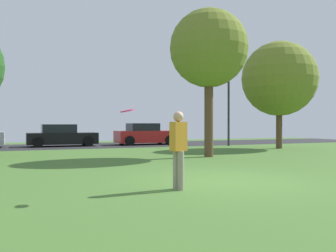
{
  "coord_description": "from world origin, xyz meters",
  "views": [
    {
      "loc": [
        -4.73,
        -7.68,
        1.4
      ],
      "look_at": [
        0.0,
        3.58,
        1.34
      ],
      "focal_mm": 38.59,
      "sensor_mm": 36.0,
      "label": 1
    }
  ],
  "objects_px": {
    "parked_car_red": "(145,135)",
    "street_lamp_post": "(229,111)",
    "frisbee_disc": "(127,111)",
    "parked_car_black": "(61,136)",
    "person_catcher": "(178,146)",
    "birch_tree_lone": "(209,49)",
    "maple_tree_near": "(279,79)"
  },
  "relations": [
    {
      "from": "parked_car_red",
      "to": "street_lamp_post",
      "type": "distance_m",
      "value": 5.9
    },
    {
      "from": "person_catcher",
      "to": "parked_car_black",
      "type": "relative_size",
      "value": 0.39
    },
    {
      "from": "person_catcher",
      "to": "parked_car_red",
      "type": "xyz_separation_m",
      "value": [
        4.91,
        16.36,
        -0.26
      ]
    },
    {
      "from": "parked_car_black",
      "to": "parked_car_red",
      "type": "relative_size",
      "value": 1.06
    },
    {
      "from": "person_catcher",
      "to": "parked_car_red",
      "type": "bearing_deg",
      "value": -119.98
    },
    {
      "from": "maple_tree_near",
      "to": "frisbee_disc",
      "type": "bearing_deg",
      "value": -140.37
    },
    {
      "from": "person_catcher",
      "to": "parked_car_red",
      "type": "relative_size",
      "value": 0.42
    },
    {
      "from": "person_catcher",
      "to": "street_lamp_post",
      "type": "relative_size",
      "value": 0.37
    },
    {
      "from": "person_catcher",
      "to": "street_lamp_post",
      "type": "xyz_separation_m",
      "value": [
        9.39,
        12.85,
        1.32
      ]
    },
    {
      "from": "person_catcher",
      "to": "frisbee_disc",
      "type": "distance_m",
      "value": 1.45
    },
    {
      "from": "person_catcher",
      "to": "frisbee_disc",
      "type": "height_order",
      "value": "frisbee_disc"
    },
    {
      "from": "maple_tree_near",
      "to": "parked_car_black",
      "type": "distance_m",
      "value": 13.7
    },
    {
      "from": "birch_tree_lone",
      "to": "frisbee_disc",
      "type": "distance_m",
      "value": 9.34
    },
    {
      "from": "frisbee_disc",
      "to": "parked_car_black",
      "type": "xyz_separation_m",
      "value": [
        0.63,
        16.84,
        -1.03
      ]
    },
    {
      "from": "birch_tree_lone",
      "to": "parked_car_black",
      "type": "distance_m",
      "value": 11.87
    },
    {
      "from": "person_catcher",
      "to": "parked_car_red",
      "type": "height_order",
      "value": "person_catcher"
    },
    {
      "from": "birch_tree_lone",
      "to": "maple_tree_near",
      "type": "bearing_deg",
      "value": 25.8
    },
    {
      "from": "person_catcher",
      "to": "street_lamp_post",
      "type": "height_order",
      "value": "street_lamp_post"
    },
    {
      "from": "maple_tree_near",
      "to": "street_lamp_post",
      "type": "height_order",
      "value": "maple_tree_near"
    },
    {
      "from": "parked_car_red",
      "to": "person_catcher",
      "type": "bearing_deg",
      "value": -106.71
    },
    {
      "from": "parked_car_black",
      "to": "birch_tree_lone",
      "type": "bearing_deg",
      "value": -63.45
    },
    {
      "from": "street_lamp_post",
      "to": "frisbee_disc",
      "type": "bearing_deg",
      "value": -128.91
    },
    {
      "from": "birch_tree_lone",
      "to": "parked_car_red",
      "type": "xyz_separation_m",
      "value": [
        0.51,
        9.81,
        -3.95
      ]
    },
    {
      "from": "person_catcher",
      "to": "street_lamp_post",
      "type": "bearing_deg",
      "value": -139.41
    },
    {
      "from": "maple_tree_near",
      "to": "parked_car_red",
      "type": "bearing_deg",
      "value": 130.73
    },
    {
      "from": "maple_tree_near",
      "to": "person_catcher",
      "type": "height_order",
      "value": "maple_tree_near"
    },
    {
      "from": "birch_tree_lone",
      "to": "parked_car_black",
      "type": "xyz_separation_m",
      "value": [
        -5.0,
        10.0,
        -3.99
      ]
    },
    {
      "from": "frisbee_disc",
      "to": "parked_car_black",
      "type": "bearing_deg",
      "value": 87.87
    },
    {
      "from": "parked_car_red",
      "to": "street_lamp_post",
      "type": "height_order",
      "value": "street_lamp_post"
    },
    {
      "from": "person_catcher",
      "to": "maple_tree_near",
      "type": "bearing_deg",
      "value": -151.42
    },
    {
      "from": "frisbee_disc",
      "to": "parked_car_red",
      "type": "bearing_deg",
      "value": 69.78
    },
    {
      "from": "birch_tree_lone",
      "to": "frisbee_disc",
      "type": "xyz_separation_m",
      "value": [
        -5.63,
        -6.84,
        -2.96
      ]
    }
  ]
}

